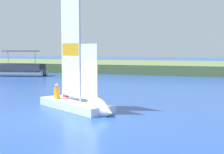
% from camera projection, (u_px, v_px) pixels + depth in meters
% --- Properties ---
extents(ground_plane, '(200.00, 200.00, 0.00)m').
position_uv_depth(ground_plane, '(68.00, 120.00, 13.47)').
color(ground_plane, '#234793').
extents(shore_bank, '(80.00, 15.37, 1.11)m').
position_uv_depth(shore_bank, '(171.00, 67.00, 42.76)').
color(shore_bank, '#5B703D').
rests_on(shore_bank, ground).
extents(wooden_dock, '(1.49, 6.05, 0.37)m').
position_uv_depth(wooden_dock, '(19.00, 72.00, 38.19)').
color(wooden_dock, brown).
rests_on(wooden_dock, ground).
extents(sailboat, '(5.06, 3.82, 6.52)m').
position_uv_depth(sailboat, '(85.00, 102.00, 15.43)').
color(sailboat, silver).
rests_on(sailboat, ground).
extents(pontoon_boat, '(5.46, 3.04, 2.74)m').
position_uv_depth(pontoon_boat, '(22.00, 70.00, 35.39)').
color(pontoon_boat, '#B2B2B7').
rests_on(pontoon_boat, ground).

